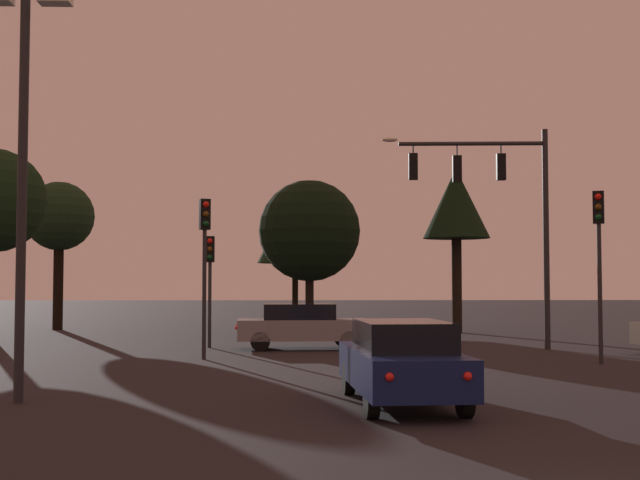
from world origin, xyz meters
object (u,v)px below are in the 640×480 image
traffic_light_corner_left (599,242)px  tree_center_horizon (59,218)px  parking_lot_lamp_post (23,139)px  traffic_light_median (205,246)px  car_nearside_lane (402,361)px  traffic_signal_mast_arm (496,194)px  traffic_light_corner_right (210,268)px  tree_behind_sign (295,225)px  tree_left_far (310,231)px  tree_lot_edge (456,205)px  car_crossing_left (302,325)px

traffic_light_corner_left → tree_center_horizon: (-19.69, 18.04, 2.03)m
parking_lot_lamp_post → tree_center_horizon: size_ratio=1.08×
traffic_light_median → car_nearside_lane: 10.80m
traffic_signal_mast_arm → traffic_light_corner_right: size_ratio=1.93×
car_nearside_lane → parking_lot_lamp_post: 8.14m
traffic_signal_mast_arm → tree_behind_sign: traffic_signal_mast_arm is taller
traffic_signal_mast_arm → parking_lot_lamp_post: (-11.92, -12.43, -0.33)m
traffic_signal_mast_arm → tree_left_far: (-6.12, 9.56, -0.65)m
car_nearside_lane → tree_lot_edge: size_ratio=0.64×
car_crossing_left → tree_lot_edge: bearing=53.3°
car_nearside_lane → tree_left_far: (-1.21, 22.57, 3.77)m
car_nearside_lane → parking_lot_lamp_post: (-7.01, 0.58, 4.09)m
traffic_light_corner_left → tree_lot_edge: bearing=93.8°
tree_left_far → car_crossing_left: bearing=-92.7°
traffic_light_corner_left → traffic_light_median: (-11.00, 1.75, -0.05)m
car_nearside_lane → tree_behind_sign: size_ratio=0.65×
parking_lot_lamp_post → tree_center_horizon: (-6.21, 25.18, 0.49)m
car_nearside_lane → tree_center_horizon: size_ratio=0.67×
traffic_light_median → tree_behind_sign: (2.70, 19.73, 2.00)m
traffic_signal_mast_arm → tree_center_horizon: 22.16m
traffic_light_corner_right → parking_lot_lamp_post: parking_lot_lamp_post is taller
parking_lot_lamp_post → car_crossing_left: bearing=67.2°
tree_left_far → tree_lot_edge: (6.68, 0.28, 1.20)m
traffic_light_corner_right → traffic_light_median: (0.28, -4.52, 0.56)m
traffic_signal_mast_arm → car_crossing_left: (-6.56, 0.30, -4.42)m
traffic_signal_mast_arm → tree_left_far: size_ratio=1.08×
traffic_light_median → car_nearside_lane: bearing=-64.4°
car_nearside_lane → tree_center_horizon: bearing=117.2°
tree_left_far → tree_center_horizon: size_ratio=0.96×
car_nearside_lane → tree_behind_sign: bearing=93.6°
car_crossing_left → tree_center_horizon: size_ratio=0.64×
traffic_signal_mast_arm → traffic_light_corner_right: bearing=174.2°
traffic_light_corner_right → traffic_signal_mast_arm: bearing=-5.8°
parking_lot_lamp_post → tree_left_far: (5.80, 22.00, -0.33)m
car_nearside_lane → car_crossing_left: same height
traffic_light_corner_right → traffic_light_median: traffic_light_median is taller
tree_lot_edge → traffic_signal_mast_arm: bearing=-93.3°
traffic_light_median → tree_center_horizon: 18.57m
tree_center_horizon → tree_left_far: bearing=-14.9°
car_crossing_left → tree_behind_sign: size_ratio=0.62×
parking_lot_lamp_post → car_nearside_lane: bearing=-4.7°
tree_left_far → tree_behind_sign: bearing=95.4°
parking_lot_lamp_post → tree_behind_sign: 29.10m
parking_lot_lamp_post → traffic_light_corner_right: bearing=80.7°
tree_lot_edge → tree_behind_sign: bearing=139.0°
traffic_signal_mast_arm → car_crossing_left: size_ratio=1.63×
traffic_signal_mast_arm → traffic_light_corner_left: (1.56, -5.29, -1.87)m
car_crossing_left → parking_lot_lamp_post: parking_lot_lamp_post is taller
traffic_signal_mast_arm → tree_behind_sign: (-6.74, 16.20, 0.07)m
traffic_signal_mast_arm → car_nearside_lane: 14.59m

